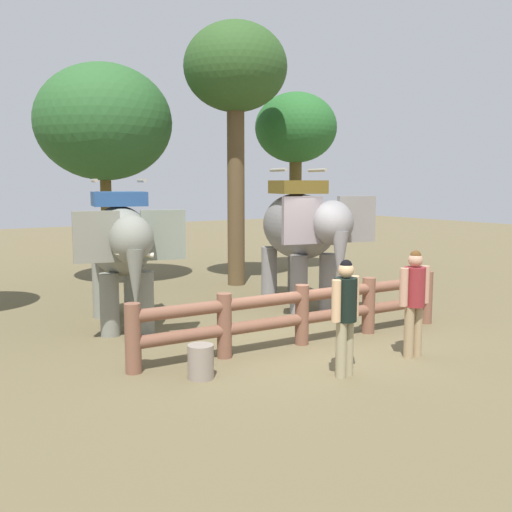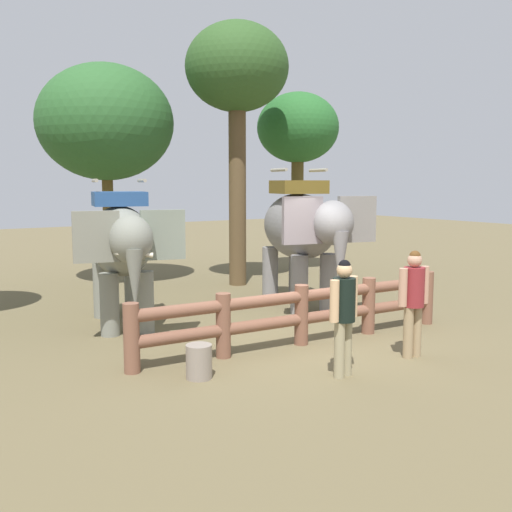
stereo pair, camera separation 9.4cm
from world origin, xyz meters
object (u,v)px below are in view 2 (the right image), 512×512
Objects in this scene: elephant_near_left at (122,245)px; tourist_woman_in_black at (414,296)px; tourist_man_in_blue at (344,310)px; tree_deep_back at (298,131)px; log_fence at (301,310)px; feed_bucket at (199,361)px; tree_far_left at (106,123)px; elephant_center at (303,230)px; tree_back_center at (237,75)px.

elephant_near_left reaches higher than tourist_woman_in_black.
tourist_man_in_blue is at bearing -70.15° from elephant_near_left.
log_fence is at bearing -126.17° from tree_deep_back.
elephant_near_left is 3.75m from feed_bucket.
log_fence is at bearing -84.00° from tree_far_left.
elephant_near_left is at bearing 125.99° from tourist_woman_in_black.
elephant_center is 4.90m from tourist_man_in_blue.
feed_bucket is at bearing -100.38° from tree_far_left.
elephant_center is 2.17× the size of tourist_man_in_blue.
tree_back_center reaches higher than tourist_woman_in_black.
tree_back_center reaches higher than log_fence.
tourist_woman_in_black reaches higher than tourist_man_in_blue.
tree_far_left is 1.07× the size of tree_deep_back.
tourist_woman_in_black is at bearing -78.57° from tree_far_left.
tourist_man_in_blue reaches higher than feed_bucket.
tree_far_left is at bearing 117.98° from elephant_center.
tree_deep_back is at bearing 45.51° from feed_bucket.
log_fence is at bearing -127.44° from elephant_center.
tree_deep_back reaches higher than elephant_near_left.
log_fence is at bearing 15.15° from feed_bucket.
tourist_woman_in_black reaches higher than feed_bucket.
elephant_center reaches higher than tourist_woman_in_black.
elephant_near_left is 0.49× the size of tree_back_center.
tourist_woman_in_black is (1.06, -1.56, 0.40)m from log_fence.
elephant_center is at bearing -62.02° from tree_far_left.
tourist_woman_in_black is (-0.86, -4.07, -0.75)m from elephant_center.
tree_deep_back is at bearing 57.11° from tourist_man_in_blue.
elephant_near_left is 8.56m from tree_deep_back.
elephant_near_left is 5.67m from tree_far_left.
elephant_near_left reaches higher than log_fence.
feed_bucket is (-2.31, -0.63, -0.35)m from log_fence.
tree_deep_back reaches higher than elephant_center.
tree_back_center reaches higher than feed_bucket.
tree_back_center is at bearing -160.34° from tree_deep_back.
feed_bucket is at bearing -125.07° from tree_back_center.
tree_back_center is at bearing 69.32° from log_fence.
tourist_man_in_blue is at bearing -88.25° from tree_far_left.
log_fence is 0.90× the size of tree_back_center.
tourist_woman_in_black is at bearing -101.97° from elephant_center.
tourist_woman_in_black is at bearing -55.90° from log_fence.
elephant_near_left is at bearing 109.85° from tourist_man_in_blue.
tourist_man_in_blue is 3.46× the size of feed_bucket.
tree_back_center reaches higher than tree_deep_back.
log_fence is 7.97m from tree_back_center.
tree_far_left is (-2.72, 5.12, 2.62)m from elephant_center.
feed_bucket is (-7.26, -7.39, -4.13)m from tree_deep_back.
elephant_center is 2.14× the size of tourist_woman_in_black.
tree_back_center is (4.34, 2.91, 4.03)m from elephant_near_left.
elephant_center reaches higher than feed_bucket.
tree_back_center is 14.16× the size of feed_bucket.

